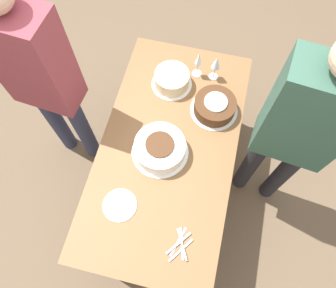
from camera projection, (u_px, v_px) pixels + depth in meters
ground_plane at (168, 184)px, 2.64m from camera, size 12.00×12.00×0.00m
dining_table at (168, 155)px, 2.07m from camera, size 1.55×0.81×0.74m
cake_center_white at (160, 148)px, 1.90m from camera, size 0.34×0.34×0.12m
cake_front_chocolate at (215, 106)px, 2.02m from camera, size 0.30×0.30×0.11m
cake_back_decorated at (172, 79)px, 2.10m from camera, size 0.26×0.26×0.11m
wine_glass_near at (198, 60)px, 2.05m from camera, size 0.06×0.06×0.21m
wine_glass_far at (216, 64)px, 2.05m from camera, size 0.06×0.06×0.20m
dessert_plate_left at (120, 205)px, 1.82m from camera, size 0.19×0.19×0.01m
fork_pile at (180, 245)px, 1.73m from camera, size 0.20×0.13×0.01m
person_cutting at (299, 129)px, 1.70m from camera, size 0.26×0.42×1.69m
person_watching at (40, 76)px, 1.85m from camera, size 0.26×0.42×1.67m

